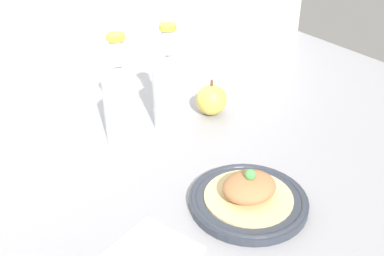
{
  "coord_description": "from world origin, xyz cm",
  "views": [
    {
      "loc": [
        -36.31,
        -66.83,
        54.51
      ],
      "look_at": [
        6.64,
        -1.02,
        8.82
      ],
      "focal_mm": 42.0,
      "sensor_mm": 36.0,
      "label": 1
    }
  ],
  "objects_px": {
    "apple": "(211,100)",
    "plate": "(248,200)",
    "plated_food": "(249,189)",
    "cider_bottle_left": "(121,101)",
    "cider_bottle_right": "(169,88)"
  },
  "relations": [
    {
      "from": "plated_food",
      "to": "plate",
      "type": "bearing_deg",
      "value": 135.0
    },
    {
      "from": "cider_bottle_left",
      "to": "cider_bottle_right",
      "type": "xyz_separation_m",
      "value": [
        0.12,
        0.0,
        0.0
      ]
    },
    {
      "from": "apple",
      "to": "plate",
      "type": "bearing_deg",
      "value": -114.28
    },
    {
      "from": "plate",
      "to": "cider_bottle_left",
      "type": "distance_m",
      "value": 0.36
    },
    {
      "from": "cider_bottle_left",
      "to": "apple",
      "type": "bearing_deg",
      "value": -1.39
    },
    {
      "from": "cider_bottle_left",
      "to": "cider_bottle_right",
      "type": "height_order",
      "value": "same"
    },
    {
      "from": "plate",
      "to": "plated_food",
      "type": "distance_m",
      "value": 0.03
    },
    {
      "from": "plated_food",
      "to": "cider_bottle_right",
      "type": "distance_m",
      "value": 0.34
    },
    {
      "from": "cider_bottle_right",
      "to": "apple",
      "type": "xyz_separation_m",
      "value": [
        0.12,
        -0.01,
        -0.06
      ]
    },
    {
      "from": "plated_food",
      "to": "apple",
      "type": "height_order",
      "value": "apple"
    },
    {
      "from": "cider_bottle_right",
      "to": "apple",
      "type": "height_order",
      "value": "cider_bottle_right"
    },
    {
      "from": "plated_food",
      "to": "cider_bottle_left",
      "type": "relative_size",
      "value": 0.66
    },
    {
      "from": "cider_bottle_left",
      "to": "cider_bottle_right",
      "type": "relative_size",
      "value": 1.0
    },
    {
      "from": "cider_bottle_right",
      "to": "apple",
      "type": "bearing_deg",
      "value": -2.85
    },
    {
      "from": "plate",
      "to": "cider_bottle_left",
      "type": "height_order",
      "value": "cider_bottle_left"
    }
  ]
}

